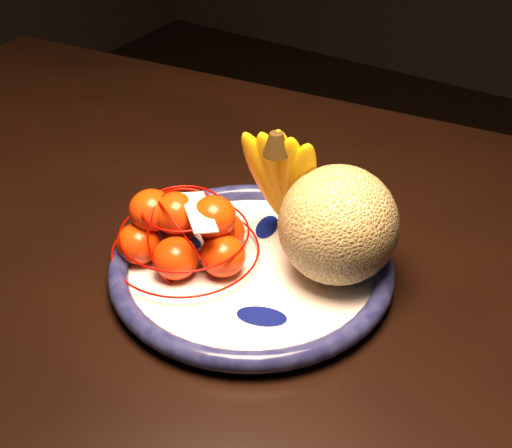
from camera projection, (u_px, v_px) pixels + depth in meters
The scene contains 6 objects.
dining_table at pixel (252, 305), 0.92m from camera, with size 1.62×1.09×0.76m.
fruit_bowl at pixel (251, 267), 0.84m from camera, with size 0.33×0.33×0.03m.
cantaloupe at pixel (338, 225), 0.79m from camera, with size 0.14×0.14×0.14m, color olive.
banana_bunch at pixel (284, 177), 0.84m from camera, with size 0.12×0.11×0.18m.
mandarin_bag at pixel (185, 233), 0.83m from camera, with size 0.21×0.21×0.11m.
price_tag at pixel (199, 212), 0.80m from camera, with size 0.07×0.03×0.00m, color white.
Camera 1 is at (0.35, -0.63, 1.30)m, focal length 50.00 mm.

